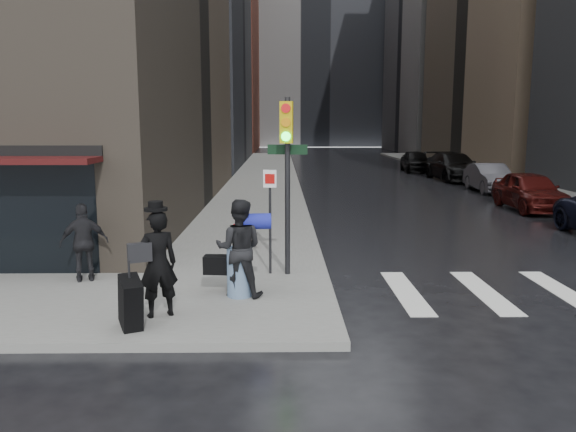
# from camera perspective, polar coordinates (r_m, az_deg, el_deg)

# --- Properties ---
(ground) EXTENTS (140.00, 140.00, 0.00)m
(ground) POSITION_cam_1_polar(r_m,az_deg,el_deg) (10.57, -5.99, -9.36)
(ground) COLOR black
(ground) RESTS_ON ground
(sidewalk_left) EXTENTS (4.00, 50.00, 0.15)m
(sidewalk_left) POSITION_cam_1_polar(r_m,az_deg,el_deg) (37.13, -2.27, 4.27)
(sidewalk_left) COLOR slate
(sidewalk_left) RESTS_ON ground
(sidewalk_right) EXTENTS (3.00, 50.00, 0.15)m
(sidewalk_right) POSITION_cam_1_polar(r_m,az_deg,el_deg) (39.18, 17.93, 4.09)
(sidewalk_right) COLOR slate
(sidewalk_right) RESTS_ON ground
(bldg_left_far) EXTENTS (22.00, 20.00, 26.00)m
(bldg_left_far) POSITION_cam_1_polar(r_m,az_deg,el_deg) (73.93, -12.19, 16.67)
(bldg_left_far) COLOR brown
(bldg_left_far) RESTS_ON ground
(bldg_right_far) EXTENTS (22.00, 20.00, 25.00)m
(bldg_right_far) POSITION_cam_1_polar(r_m,az_deg,el_deg) (73.00, 20.09, 16.02)
(bldg_right_far) COLOR #65635F
(bldg_right_far) RESTS_ON ground
(bldg_distant) EXTENTS (40.00, 12.00, 32.00)m
(bldg_distant) POSITION_cam_1_polar(r_m,az_deg,el_deg) (89.01, 2.58, 17.54)
(bldg_distant) COLOR #65635F
(bldg_distant) RESTS_ON ground
(man_overcoat) EXTENTS (0.99, 1.34, 2.01)m
(man_overcoat) POSITION_cam_1_polar(r_m,az_deg,el_deg) (9.60, -13.63, -5.34)
(man_overcoat) COLOR black
(man_overcoat) RESTS_ON ground
(man_jeans) EXTENTS (1.31, 0.78, 1.85)m
(man_jeans) POSITION_cam_1_polar(r_m,az_deg,el_deg) (10.58, -5.02, -3.25)
(man_jeans) COLOR black
(man_jeans) RESTS_ON ground
(man_greycoat) EXTENTS (1.03, 0.69, 1.63)m
(man_greycoat) POSITION_cam_1_polar(r_m,az_deg,el_deg) (12.31, -20.00, -2.54)
(man_greycoat) COLOR black
(man_greycoat) RESTS_ON ground
(traffic_light) EXTENTS (0.94, 0.48, 3.78)m
(traffic_light) POSITION_cam_1_polar(r_m,az_deg,el_deg) (11.81, -0.26, 5.50)
(traffic_light) COLOR black
(traffic_light) RESTS_ON ground
(fire_hydrant) EXTENTS (0.40, 0.31, 0.70)m
(fire_hydrant) POSITION_cam_1_polar(r_m,az_deg,el_deg) (15.86, -4.88, -1.27)
(fire_hydrant) COLOR #A10911
(fire_hydrant) RESTS_ON ground
(parked_car_1) EXTENTS (1.90, 4.50, 1.52)m
(parked_car_1) POSITION_cam_1_polar(r_m,az_deg,el_deg) (24.07, 23.36, 2.36)
(parked_car_1) COLOR #3D0E0C
(parked_car_1) RESTS_ON ground
(parked_car_2) EXTENTS (1.65, 4.34, 1.41)m
(parked_car_2) POSITION_cam_1_polar(r_m,az_deg,el_deg) (29.76, 19.79, 3.67)
(parked_car_2) COLOR #3E3D42
(parked_car_2) RESTS_ON ground
(parked_car_3) EXTENTS (2.55, 5.75, 1.64)m
(parked_car_3) POSITION_cam_1_polar(r_m,az_deg,el_deg) (35.34, 16.46, 4.85)
(parked_car_3) COLOR black
(parked_car_3) RESTS_ON ground
(parked_car_4) EXTENTS (2.06, 4.54, 1.51)m
(parked_car_4) POSITION_cam_1_polar(r_m,az_deg,el_deg) (40.82, 12.85, 5.47)
(parked_car_4) COLOR black
(parked_car_4) RESTS_ON ground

